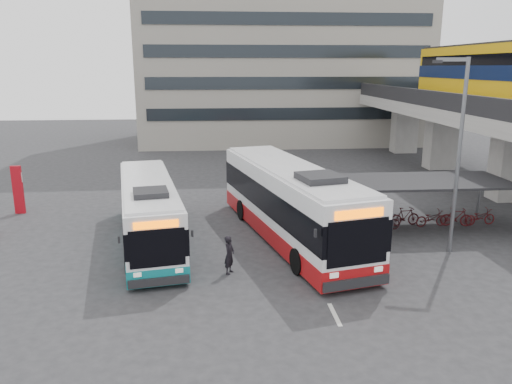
{
  "coord_description": "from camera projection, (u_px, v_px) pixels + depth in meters",
  "views": [
    {
      "loc": [
        -1.46,
        -21.12,
        8.2
      ],
      "look_at": [
        0.6,
        3.32,
        2.0
      ],
      "focal_mm": 35.0,
      "sensor_mm": 36.0,
      "label": 1
    }
  ],
  "objects": [
    {
      "name": "sign_totem_north",
      "position": [
        18.0,
        189.0,
        28.29
      ],
      "size": [
        0.6,
        0.18,
        2.77
      ],
      "rotation": [
        0.0,
        0.0,
        -0.01
      ],
      "color": "#A60A15",
      "rests_on": "ground"
    },
    {
      "name": "bus_main",
      "position": [
        290.0,
        203.0,
        24.06
      ],
      "size": [
        5.8,
        13.38,
        3.87
      ],
      "rotation": [
        0.0,
        0.0,
        0.24
      ],
      "color": "white",
      "rests_on": "ground"
    },
    {
      "name": "office_block",
      "position": [
        280.0,
        26.0,
        54.74
      ],
      "size": [
        30.0,
        15.0,
        25.0
      ],
      "primitive_type": "cube",
      "color": "gray",
      "rests_on": "ground"
    },
    {
      "name": "road_markings",
      "position": [
        317.0,
        278.0,
        19.84
      ],
      "size": [
        0.15,
        7.6,
        0.01
      ],
      "color": "beige",
      "rests_on": "ground"
    },
    {
      "name": "bike_shelter",
      "position": [
        409.0,
        202.0,
        25.79
      ],
      "size": [
        10.0,
        4.0,
        2.54
      ],
      "color": "#595B60",
      "rests_on": "ground"
    },
    {
      "name": "ground",
      "position": [
        249.0,
        253.0,
        22.53
      ],
      "size": [
        120.0,
        120.0,
        0.0
      ],
      "primitive_type": "plane",
      "color": "#28282B",
      "rests_on": "ground"
    },
    {
      "name": "lamp_post",
      "position": [
        457.0,
        145.0,
        21.57
      ],
      "size": [
        1.49,
        0.48,
        8.58
      ],
      "rotation": [
        0.0,
        0.0,
        -0.22
      ],
      "color": "#595B60",
      "rests_on": "ground"
    },
    {
      "name": "pedestrian",
      "position": [
        229.0,
        255.0,
        20.17
      ],
      "size": [
        0.59,
        0.68,
        1.58
      ],
      "primitive_type": "imported",
      "rotation": [
        0.0,
        0.0,
        1.13
      ],
      "color": "black",
      "rests_on": "ground"
    },
    {
      "name": "bus_teal",
      "position": [
        149.0,
        212.0,
        23.53
      ],
      "size": [
        4.31,
        11.24,
        3.25
      ],
      "rotation": [
        0.0,
        0.0,
        0.18
      ],
      "color": "white",
      "rests_on": "ground"
    },
    {
      "name": "viaduct",
      "position": [
        493.0,
        97.0,
        32.99
      ],
      "size": [
        8.0,
        32.0,
        9.68
      ],
      "color": "gray",
      "rests_on": "ground"
    }
  ]
}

